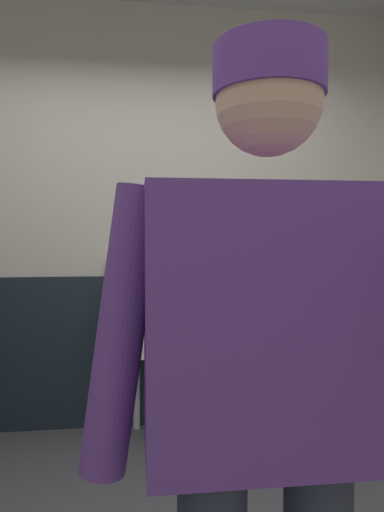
% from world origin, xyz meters
% --- Properties ---
extents(wall_back, '(4.17, 0.12, 2.89)m').
position_xyz_m(wall_back, '(0.00, 1.64, 1.45)').
color(wall_back, beige).
rests_on(wall_back, ground_plane).
extents(wainscot_band_back, '(3.57, 0.03, 1.04)m').
position_xyz_m(wainscot_band_back, '(0.00, 1.57, 0.52)').
color(wainscot_band_back, '#19232D').
rests_on(wainscot_band_back, ground_plane).
extents(urinal_left, '(0.40, 0.34, 1.24)m').
position_xyz_m(urinal_left, '(-0.12, 1.43, 0.78)').
color(urinal_left, white).
rests_on(urinal_left, ground_plane).
extents(urinal_middle, '(0.40, 0.34, 1.24)m').
position_xyz_m(urinal_middle, '(0.63, 1.43, 0.78)').
color(urinal_middle, white).
rests_on(urinal_middle, ground_plane).
extents(privacy_divider_panel, '(0.04, 0.40, 0.90)m').
position_xyz_m(privacy_divider_panel, '(0.26, 1.35, 0.95)').
color(privacy_divider_panel, '#4C4C51').
extents(person, '(0.70, 0.60, 1.68)m').
position_xyz_m(person, '(0.16, -0.65, 1.00)').
color(person, '#2D3342').
rests_on(person, ground_plane).
extents(soap_dispenser, '(0.10, 0.07, 0.18)m').
position_xyz_m(soap_dispenser, '(0.26, 1.54, 1.22)').
color(soap_dispenser, silver).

